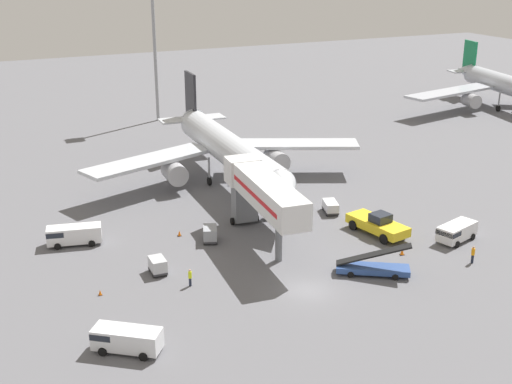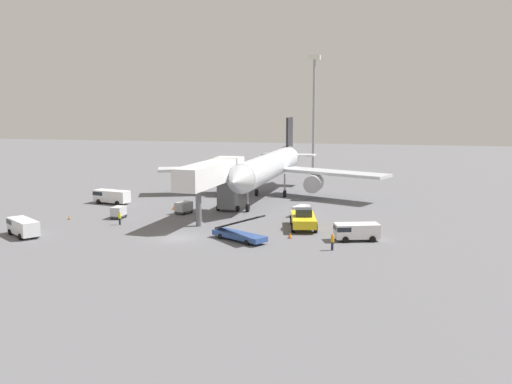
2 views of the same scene
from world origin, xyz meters
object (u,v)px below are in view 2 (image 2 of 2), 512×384
Objects in this scene: airplane_at_gate at (270,167)px; safety_cone_charlie at (69,217)px; jet_bridge at (214,176)px; baggage_cart_rear_left at (184,207)px; service_van_mid_right at (111,196)px; baggage_cart_near_right at (301,210)px; belt_loader_truck at (239,234)px; service_van_rear_right at (355,231)px; baggage_cart_far_left at (119,212)px; ground_crew_worker_foreground at (120,218)px; pushback_tug at (303,219)px; service_van_far_right at (23,226)px; safety_cone_bravo at (173,207)px; apron_light_mast at (314,91)px; ground_crew_worker_midground at (332,241)px; safety_cone_alpha at (290,235)px.

safety_cone_charlie is at bearing -133.33° from airplane_at_gate.
jet_bridge is 6.51× the size of baggage_cart_rear_left.
service_van_mid_right is 28.89m from baggage_cart_near_right.
service_van_rear_right is at bearing 13.15° from belt_loader_truck.
baggage_cart_far_left is (-30.42, 5.83, -0.22)m from service_van_rear_right.
ground_crew_worker_foreground reaches higher than baggage_cart_far_left.
pushback_tug is 31.99m from service_van_far_right.
safety_cone_bravo is (-18.05, 0.89, -0.45)m from baggage_cart_near_right.
airplane_at_gate reaches higher than belt_loader_truck.
safety_cone_bravo is (2.78, 11.22, -0.58)m from ground_crew_worker_foreground.
baggage_cart_far_left is 8.88m from safety_cone_bravo.
apron_light_mast is at bearing 83.79° from jet_bridge.
ground_crew_worker_midground reaches higher than baggage_cart_rear_left.
ground_crew_worker_midground is 2.59× the size of safety_cone_alpha.
jet_bridge is 7.02m from baggage_cart_rear_left.
apron_light_mast is at bearing 78.51° from baggage_cart_rear_left.
ground_crew_worker_foreground is (-22.16, -2.80, -0.24)m from pushback_tug.
belt_loader_truck is 9.88× the size of safety_cone_alpha.
safety_cone_alpha is 67.08m from apron_light_mast.
safety_cone_alpha is at bearing -87.40° from baggage_cart_near_right.
airplane_at_gate is 6.84× the size of service_van_mid_right.
ground_crew_worker_midground is (16.39, -13.43, -4.58)m from jet_bridge.
ground_crew_worker_foreground is (-28.51, 2.13, -0.18)m from service_van_rear_right.
service_van_mid_right reaches higher than service_van_far_right.
baggage_cart_near_right is at bearing 121.65° from service_van_rear_right.
airplane_at_gate is 18.70m from baggage_cart_rear_left.
apron_light_mast is (23.92, 60.41, 16.91)m from safety_cone_charlie.
ground_crew_worker_foreground is at bearing -121.57° from baggage_cart_rear_left.
pushback_tug is at bearing -84.20° from apron_light_mast.
pushback_tug reaches higher than service_van_far_right.
service_van_far_right is 1.03× the size of service_van_rear_right.
baggage_cart_rear_left is 1.55× the size of ground_crew_worker_foreground.
baggage_cart_near_right is 1.44× the size of baggage_cart_far_left.
belt_loader_truck is 17.45m from baggage_cart_rear_left.
safety_cone_alpha is at bearing -38.59° from jet_bridge.
baggage_cart_rear_left is at bearing 34.08° from baggage_cart_far_left.
jet_bridge is 5.59× the size of baggage_cart_near_right.
safety_cone_charlie is (-17.87, -4.74, -5.27)m from jet_bridge.
safety_cone_bravo is (-23.68, 18.20, -0.63)m from ground_crew_worker_midground.
safety_cone_charlie is at bearing 164.45° from belt_loader_truck.
ground_crew_worker_midground is (12.60, -31.64, -3.82)m from airplane_at_gate.
belt_loader_truck is at bearing -17.05° from ground_crew_worker_foreground.
safety_cone_bravo is at bearing -104.70° from apron_light_mast.
safety_cone_alpha is (11.34, -9.05, -5.18)m from jet_bridge.
jet_bridge reaches higher than baggage_cart_rear_left.
baggage_cart_rear_left is (13.23, 16.41, -0.22)m from service_van_far_right.
service_van_rear_right reaches higher than safety_cone_charlie.
service_van_far_right is at bearing -178.50° from ground_crew_worker_midground.
service_van_mid_right is 2.22× the size of baggage_cart_rear_left.
baggage_cart_far_left is (5.96, -10.04, -0.30)m from service_van_mid_right.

